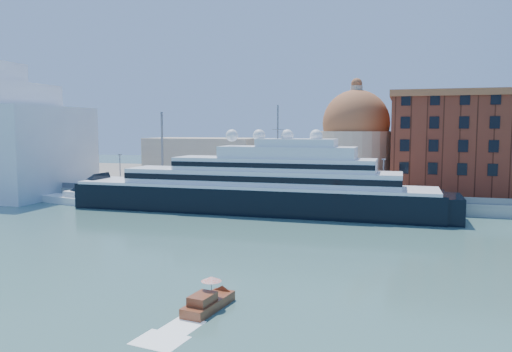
% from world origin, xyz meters
% --- Properties ---
extents(ground, '(400.00, 400.00, 0.00)m').
position_xyz_m(ground, '(0.00, 0.00, 0.00)').
color(ground, '#386058').
rests_on(ground, ground).
extents(quay, '(180.00, 10.00, 2.50)m').
position_xyz_m(quay, '(0.00, 34.00, 1.25)').
color(quay, gray).
rests_on(quay, ground).
extents(land, '(260.00, 72.00, 2.00)m').
position_xyz_m(land, '(0.00, 75.00, 1.00)').
color(land, slate).
rests_on(land, ground).
extents(quay_fence, '(180.00, 0.10, 1.20)m').
position_xyz_m(quay_fence, '(0.00, 29.50, 3.10)').
color(quay_fence, slate).
rests_on(quay_fence, quay).
extents(superyacht, '(83.33, 11.55, 24.90)m').
position_xyz_m(superyacht, '(2.09, 23.00, 4.30)').
color(superyacht, black).
rests_on(superyacht, ground).
extents(service_barge, '(14.31, 7.64, 3.06)m').
position_xyz_m(service_barge, '(-38.17, 22.74, 0.88)').
color(service_barge, white).
rests_on(service_barge, ground).
extents(water_taxi, '(3.17, 6.86, 3.14)m').
position_xyz_m(water_taxi, '(16.35, -29.92, 0.75)').
color(water_taxi, maroon).
rests_on(water_taxi, ground).
extents(warehouse, '(43.00, 19.00, 23.25)m').
position_xyz_m(warehouse, '(52.00, 52.00, 13.79)').
color(warehouse, maroon).
rests_on(warehouse, land).
extents(church, '(66.00, 18.00, 25.50)m').
position_xyz_m(church, '(6.39, 57.72, 10.91)').
color(church, beige).
rests_on(church, land).
extents(lamp_posts, '(120.80, 2.40, 18.00)m').
position_xyz_m(lamp_posts, '(-12.67, 32.27, 9.84)').
color(lamp_posts, slate).
rests_on(lamp_posts, quay).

